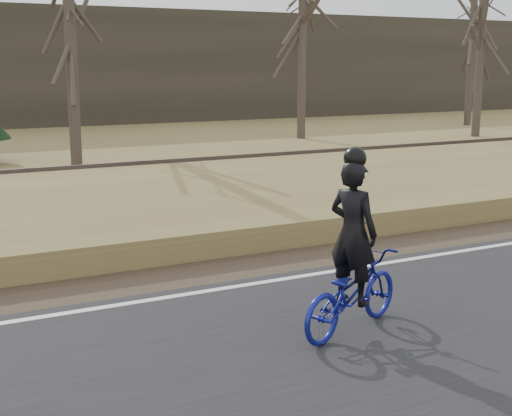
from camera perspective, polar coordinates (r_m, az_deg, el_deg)
name	(u,v)px	position (r m, az deg, el deg)	size (l,w,h in m)	color
ground	(408,268)	(11.49, 12.04, -4.71)	(120.00, 120.00, 0.00)	olive
edge_line	(400,261)	(11.62, 11.43, -4.17)	(120.00, 0.12, 0.01)	silver
shoulder	(363,249)	(12.40, 8.53, -3.29)	(120.00, 1.60, 0.04)	#473A2B
embankment	(278,207)	(14.82, 1.77, 0.06)	(120.00, 5.00, 0.44)	olive
ballast	(205,181)	(18.17, -4.07, 2.18)	(120.00, 3.00, 0.45)	slate
railroad	(205,169)	(18.13, -4.08, 3.13)	(120.00, 2.40, 0.29)	black
treeline_backdrop	(35,66)	(39.13, -17.25, 10.76)	(120.00, 4.00, 6.00)	#383328
cyclist	(352,274)	(8.39, 7.67, -5.29)	(1.90, 1.24, 2.18)	navy
bare_tree_near_left	(70,39)	(23.06, -14.62, 12.96)	(0.36, 0.36, 7.78)	#463C33
bare_tree_center	(302,43)	(30.66, 3.72, 13.05)	(0.36, 0.36, 8.00)	#463C33
bare_tree_right	(481,46)	(32.85, 17.54, 12.27)	(0.36, 0.36, 7.79)	#463C33
bare_tree_far_right	(472,36)	(38.84, 16.91, 13.05)	(0.36, 0.36, 9.07)	#463C33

